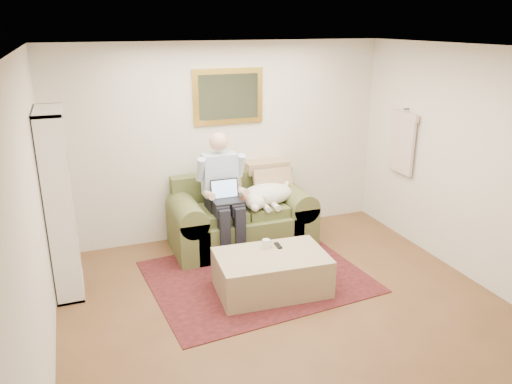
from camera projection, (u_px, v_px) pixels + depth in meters
room_shell at (289, 190)px, 4.77m from camera, size 4.51×5.00×2.61m
rug at (257, 276)px, 5.82m from camera, size 2.55×2.11×0.01m
sofa at (241, 222)px, 6.57m from camera, size 1.83×0.93×1.10m
seated_man at (224, 196)px, 6.19m from camera, size 0.60×0.86×1.54m
laptop at (226, 195)px, 6.11m from camera, size 0.35×0.28×0.26m
sleeping_dog at (267, 194)px, 6.47m from camera, size 0.75×0.47×0.28m
ottoman at (271, 273)px, 5.46m from camera, size 1.23×0.83×0.43m
coffee_mug at (266, 244)px, 5.54m from camera, size 0.08×0.08×0.10m
tv_remote at (278, 246)px, 5.59m from camera, size 0.06×0.15×0.02m
bookshelf at (59, 203)px, 5.27m from camera, size 0.28×0.80×2.00m
wall_mirror at (228, 97)px, 6.47m from camera, size 0.94×0.04×0.72m
hanging_shirt at (402, 139)px, 6.58m from camera, size 0.06×0.52×0.90m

